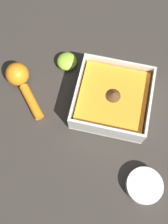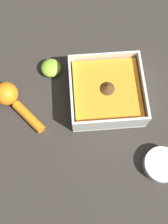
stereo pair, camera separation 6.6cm
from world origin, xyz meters
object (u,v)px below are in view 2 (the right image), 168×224
(square_dish, at_px, (106,92))
(lemon_squeezer, at_px, (11,98))
(spice_bowl, at_px, (161,165))
(lemon_half, at_px, (51,68))

(square_dish, xyz_separation_m, lemon_squeezer, (-0.25, 0.00, 0.00))
(square_dish, height_order, lemon_squeezer, square_dish)
(spice_bowl, xyz_separation_m, lemon_squeezer, (-0.37, 0.20, 0.01))
(lemon_squeezer, bearing_deg, lemon_half, -91.57)
(lemon_squeezer, bearing_deg, spice_bowl, -159.83)
(spice_bowl, bearing_deg, square_dish, 120.26)
(spice_bowl, relative_size, lemon_squeezer, 0.62)
(spice_bowl, relative_size, lemon_half, 1.54)
(square_dish, xyz_separation_m, spice_bowl, (0.11, -0.20, -0.01))
(lemon_squeezer, distance_m, lemon_half, 0.14)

